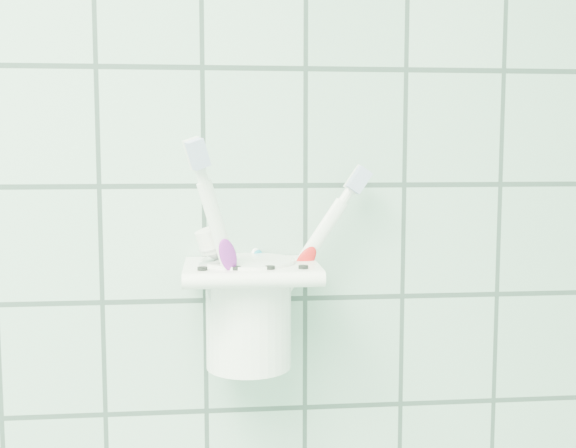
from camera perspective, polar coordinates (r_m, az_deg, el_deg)
The scene contains 6 objects.
holder_bracket at distance 0.69m, azimuth -2.92°, elevation -3.84°, with size 0.13×0.10×0.04m.
cup at distance 0.70m, azimuth -3.13°, elevation -6.74°, with size 0.09×0.09×0.11m.
toothbrush_pink at distance 0.68m, azimuth -2.49°, elevation -1.70°, with size 0.07×0.05×0.22m.
toothbrush_blue at distance 0.69m, azimuth -3.93°, elevation -2.89°, with size 0.04×0.08×0.19m.
toothbrush_orange at distance 0.69m, azimuth -3.85°, elevation -1.57°, with size 0.12×0.03×0.21m.
toothpaste_tube at distance 0.69m, azimuth -3.21°, elevation -4.49°, with size 0.06×0.03×0.14m.
Camera 1 is at (0.63, 0.47, 1.41)m, focal length 45.00 mm.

